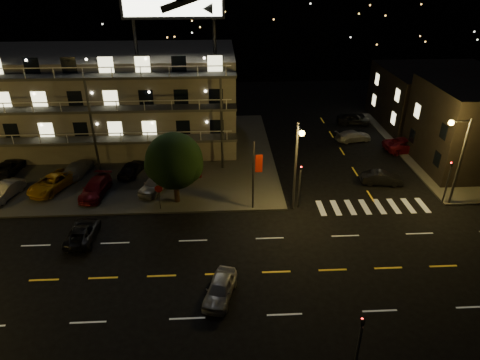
{
  "coord_description": "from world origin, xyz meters",
  "views": [
    {
      "loc": [
        2.23,
        -23.2,
        19.86
      ],
      "look_at": [
        3.87,
        8.0,
        3.11
      ],
      "focal_mm": 32.0,
      "sensor_mm": 36.0,
      "label": 1
    }
  ],
  "objects_px": {
    "side_car_0": "(382,178)",
    "road_car_west": "(83,232)",
    "lot_car_4": "(155,184)",
    "road_car_east": "(220,289)",
    "lot_car_2": "(52,183)",
    "lot_car_7": "(77,168)",
    "tree": "(174,162)"
  },
  "relations": [
    {
      "from": "side_car_0",
      "to": "road_car_west",
      "type": "bearing_deg",
      "value": 113.5
    },
    {
      "from": "side_car_0",
      "to": "road_car_west",
      "type": "height_order",
      "value": "side_car_0"
    },
    {
      "from": "lot_car_4",
      "to": "road_car_east",
      "type": "bearing_deg",
      "value": -43.53
    },
    {
      "from": "side_car_0",
      "to": "lot_car_4",
      "type": "bearing_deg",
      "value": 98.47
    },
    {
      "from": "lot_car_2",
      "to": "lot_car_7",
      "type": "xyz_separation_m",
      "value": [
        1.46,
        3.07,
        -0.04
      ]
    },
    {
      "from": "lot_car_7",
      "to": "road_car_west",
      "type": "xyz_separation_m",
      "value": [
        3.4,
        -10.9,
        -0.2
      ]
    },
    {
      "from": "tree",
      "to": "side_car_0",
      "type": "relative_size",
      "value": 1.65
    },
    {
      "from": "lot_car_4",
      "to": "lot_car_7",
      "type": "bearing_deg",
      "value": 179.14
    },
    {
      "from": "lot_car_7",
      "to": "lot_car_2",
      "type": "bearing_deg",
      "value": 75.22
    },
    {
      "from": "lot_car_2",
      "to": "side_car_0",
      "type": "relative_size",
      "value": 1.29
    },
    {
      "from": "side_car_0",
      "to": "lot_car_2",
      "type": "bearing_deg",
      "value": 96.95
    },
    {
      "from": "lot_car_2",
      "to": "lot_car_7",
      "type": "distance_m",
      "value": 3.4
    },
    {
      "from": "lot_car_2",
      "to": "lot_car_4",
      "type": "bearing_deg",
      "value": 20.18
    },
    {
      "from": "road_car_west",
      "to": "road_car_east",
      "type": "bearing_deg",
      "value": 147.22
    },
    {
      "from": "tree",
      "to": "lot_car_2",
      "type": "height_order",
      "value": "tree"
    },
    {
      "from": "side_car_0",
      "to": "road_car_east",
      "type": "height_order",
      "value": "road_car_east"
    },
    {
      "from": "lot_car_7",
      "to": "road_car_west",
      "type": "relative_size",
      "value": 1.03
    },
    {
      "from": "lot_car_4",
      "to": "road_car_west",
      "type": "distance_m",
      "value": 8.59
    },
    {
      "from": "lot_car_2",
      "to": "road_car_west",
      "type": "xyz_separation_m",
      "value": [
        4.86,
        -7.84,
        -0.24
      ]
    },
    {
      "from": "lot_car_2",
      "to": "road_car_east",
      "type": "xyz_separation_m",
      "value": [
        15.46,
        -14.77,
        -0.17
      ]
    },
    {
      "from": "lot_car_2",
      "to": "lot_car_4",
      "type": "relative_size",
      "value": 1.22
    },
    {
      "from": "lot_car_7",
      "to": "side_car_0",
      "type": "bearing_deg",
      "value": -175.75
    },
    {
      "from": "tree",
      "to": "lot_car_4",
      "type": "height_order",
      "value": "tree"
    },
    {
      "from": "road_car_east",
      "to": "lot_car_2",
      "type": "bearing_deg",
      "value": 152.14
    },
    {
      "from": "road_car_west",
      "to": "lot_car_7",
      "type": "bearing_deg",
      "value": -72.27
    },
    {
      "from": "tree",
      "to": "road_car_west",
      "type": "distance_m",
      "value": 9.19
    },
    {
      "from": "tree",
      "to": "lot_car_2",
      "type": "bearing_deg",
      "value": 166.88
    },
    {
      "from": "lot_car_4",
      "to": "side_car_0",
      "type": "bearing_deg",
      "value": 24.81
    },
    {
      "from": "tree",
      "to": "lot_car_4",
      "type": "distance_m",
      "value": 4.32
    },
    {
      "from": "tree",
      "to": "lot_car_4",
      "type": "relative_size",
      "value": 1.57
    },
    {
      "from": "tree",
      "to": "side_car_0",
      "type": "xyz_separation_m",
      "value": [
        19.42,
        2.44,
        -3.34
      ]
    },
    {
      "from": "lot_car_2",
      "to": "side_car_0",
      "type": "bearing_deg",
      "value": 23.6
    }
  ]
}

